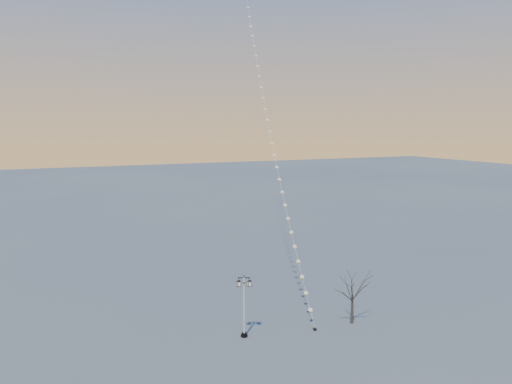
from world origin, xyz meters
TOP-DOWN VIEW (x-y plane):
  - ground at (0.00, 0.00)m, footprint 300.00×300.00m
  - street_lamp at (-3.14, 0.41)m, footprint 1.09×0.67m
  - bare_tree at (5.15, -0.81)m, footprint 2.46×2.46m
  - kite_train at (6.83, 19.23)m, footprint 10.39×40.61m

SIDE VIEW (x-z plane):
  - ground at x=0.00m, z-range 0.00..0.00m
  - street_lamp at x=-3.14m, z-range 0.24..4.73m
  - bare_tree at x=5.15m, z-range 0.79..4.87m
  - kite_train at x=6.83m, z-range -0.09..43.29m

